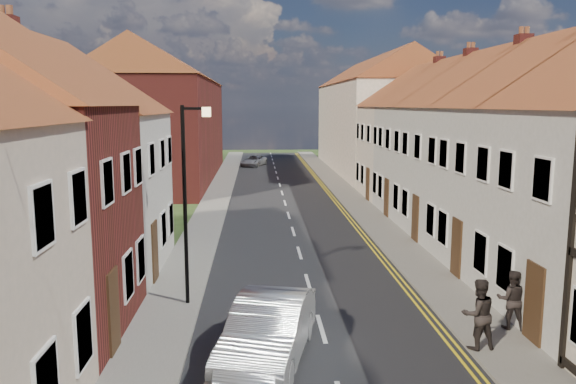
{
  "coord_description": "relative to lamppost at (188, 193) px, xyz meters",
  "views": [
    {
      "loc": [
        -1.74,
        3.36,
        6.14
      ],
      "look_at": [
        -0.34,
        28.51,
        2.2
      ],
      "focal_mm": 35.0,
      "sensor_mm": 36.0,
      "label": 1
    }
  ],
  "objects": [
    {
      "name": "cottage_r_pink",
      "position": [
        13.11,
        8.9,
        0.94
      ],
      "size": [
        8.3,
        6.0,
        9.0
      ],
      "color": "beige",
      "rests_on": "ground"
    },
    {
      "name": "block_left_far",
      "position": [
        -5.49,
        30.0,
        1.76
      ],
      "size": [
        8.3,
        24.2,
        10.5
      ],
      "color": "maroon",
      "rests_on": "ground"
    },
    {
      "name": "car_distant",
      "position": [
        1.74,
        39.53,
        -2.99
      ],
      "size": [
        2.97,
        4.31,
        1.09
      ],
      "primitive_type": "imported",
      "rotation": [
        0.0,
        0.0,
        -0.32
      ],
      "color": "#999DA0",
      "rests_on": "ground"
    },
    {
      "name": "pavement_left",
      "position": [
        -0.59,
        10.0,
        -3.48
      ],
      "size": [
        1.8,
        90.0,
        0.12
      ],
      "primitive_type": "cube",
      "color": "gray",
      "rests_on": "ground"
    },
    {
      "name": "pedestrian_right_b",
      "position": [
        7.51,
        -3.69,
        -2.52
      ],
      "size": [
        0.95,
        0.79,
        1.79
      ],
      "primitive_type": "imported",
      "rotation": [
        0.0,
        0.0,
        3.28
      ],
      "color": "black",
      "rests_on": "pavement_right"
    },
    {
      "name": "cottage_l_pink",
      "position": [
        -5.49,
        3.85,
        0.83
      ],
      "size": [
        8.3,
        6.3,
        8.8
      ],
      "color": "beige",
      "rests_on": "ground"
    },
    {
      "name": "pedestrian_right",
      "position": [
        8.91,
        -2.5,
        -2.61
      ],
      "size": [
        0.94,
        0.84,
        1.62
      ],
      "primitive_type": "imported",
      "rotation": [
        0.0,
        0.0,
        2.82
      ],
      "color": "black",
      "rests_on": "pavement_right"
    },
    {
      "name": "cottage_r_cream_far",
      "position": [
        13.11,
        19.7,
        0.94
      ],
      "size": [
        8.3,
        6.0,
        9.0
      ],
      "color": "#B8B39A",
      "rests_on": "ground"
    },
    {
      "name": "car_mid",
      "position": [
        2.31,
        -3.9,
        -2.75
      ],
      "size": [
        2.73,
        5.01,
        1.57
      ],
      "primitive_type": "imported",
      "rotation": [
        0.0,
        0.0,
        -0.24
      ],
      "color": "#B6BABE",
      "rests_on": "ground"
    },
    {
      "name": "cottage_r_cream_mid",
      "position": [
        13.11,
        3.5,
        0.94
      ],
      "size": [
        8.3,
        5.2,
        9.0
      ],
      "color": "beige",
      "rests_on": "ground"
    },
    {
      "name": "road",
      "position": [
        3.81,
        10.0,
        -3.53
      ],
      "size": [
        7.0,
        90.0,
        0.02
      ],
      "primitive_type": "cube",
      "color": "black",
      "rests_on": "ground"
    },
    {
      "name": "block_right_far",
      "position": [
        13.11,
        35.0,
        1.76
      ],
      "size": [
        8.3,
        24.2,
        10.5
      ],
      "color": "#B8B39A",
      "rests_on": "ground"
    },
    {
      "name": "lamppost",
      "position": [
        0.0,
        0.0,
        0.0
      ],
      "size": [
        0.88,
        0.15,
        6.0
      ],
      "color": "black",
      "rests_on": "pavement_left"
    },
    {
      "name": "cottage_r_white_far",
      "position": [
        13.11,
        14.3,
        0.94
      ],
      "size": [
        8.3,
        5.2,
        9.0
      ],
      "color": "beige",
      "rests_on": "ground"
    },
    {
      "name": "pavement_right",
      "position": [
        8.21,
        10.0,
        -3.48
      ],
      "size": [
        1.8,
        90.0,
        0.12
      ],
      "primitive_type": "cube",
      "color": "gray",
      "rests_on": "ground"
    }
  ]
}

